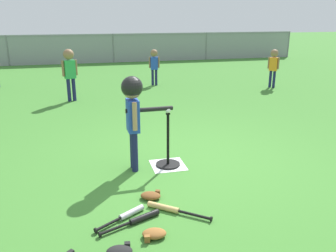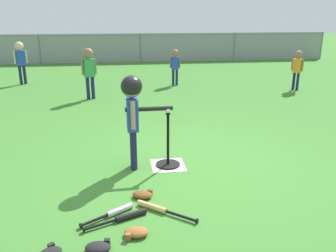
{
  "view_description": "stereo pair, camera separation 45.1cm",
  "coord_description": "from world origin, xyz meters",
  "px_view_note": "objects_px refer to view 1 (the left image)",
  "views": [
    {
      "loc": [
        -1.36,
        -4.18,
        1.93
      ],
      "look_at": [
        -0.32,
        -0.01,
        0.55
      ],
      "focal_mm": 37.63,
      "sensor_mm": 36.0,
      "label": 1
    },
    {
      "loc": [
        -0.92,
        -4.26,
        1.93
      ],
      "look_at": [
        -0.32,
        -0.01,
        0.55
      ],
      "focal_mm": 37.63,
      "sensor_mm": 36.0,
      "label": 2
    }
  ],
  "objects_px": {
    "batter_child": "(133,104)",
    "fielder_deep_left": "(154,62)",
    "baseball_on_tee": "(168,110)",
    "glove_outfield_drop": "(154,234)",
    "fielder_deep_center": "(70,68)",
    "batting_tee": "(168,157)",
    "spare_bat_wood": "(170,209)",
    "spare_bat_black": "(139,219)",
    "spare_bat_silver": "(127,215)",
    "fielder_deep_right": "(274,63)",
    "glove_by_plate": "(120,251)",
    "glove_tossed_aside": "(151,196)"
  },
  "relations": [
    {
      "from": "spare_bat_silver",
      "to": "glove_outfield_drop",
      "type": "distance_m",
      "value": 0.43
    },
    {
      "from": "batter_child",
      "to": "spare_bat_silver",
      "type": "distance_m",
      "value": 1.42
    },
    {
      "from": "spare_bat_silver",
      "to": "spare_bat_wood",
      "type": "relative_size",
      "value": 0.91
    },
    {
      "from": "spare_bat_wood",
      "to": "glove_by_plate",
      "type": "height_order",
      "value": "glove_by_plate"
    },
    {
      "from": "glove_outfield_drop",
      "to": "glove_by_plate",
      "type": "bearing_deg",
      "value": -152.51
    },
    {
      "from": "fielder_deep_left",
      "to": "spare_bat_black",
      "type": "xyz_separation_m",
      "value": [
        -1.55,
        -6.62,
        -0.61
      ]
    },
    {
      "from": "baseball_on_tee",
      "to": "glove_outfield_drop",
      "type": "bearing_deg",
      "value": -108.56
    },
    {
      "from": "baseball_on_tee",
      "to": "glove_by_plate",
      "type": "xyz_separation_m",
      "value": [
        -0.83,
        -1.67,
        -0.73
      ]
    },
    {
      "from": "batting_tee",
      "to": "glove_outfield_drop",
      "type": "distance_m",
      "value": 1.59
    },
    {
      "from": "batting_tee",
      "to": "spare_bat_black",
      "type": "relative_size",
      "value": 1.17
    },
    {
      "from": "baseball_on_tee",
      "to": "spare_bat_silver",
      "type": "bearing_deg",
      "value": -121.94
    },
    {
      "from": "glove_by_plate",
      "to": "glove_tossed_aside",
      "type": "relative_size",
      "value": 0.91
    },
    {
      "from": "glove_outfield_drop",
      "to": "batting_tee",
      "type": "bearing_deg",
      "value": 71.44
    },
    {
      "from": "batting_tee",
      "to": "baseball_on_tee",
      "type": "bearing_deg",
      "value": 180.0
    },
    {
      "from": "spare_bat_silver",
      "to": "glove_tossed_aside",
      "type": "height_order",
      "value": "glove_tossed_aside"
    },
    {
      "from": "fielder_deep_center",
      "to": "glove_outfield_drop",
      "type": "bearing_deg",
      "value": -82.09
    },
    {
      "from": "baseball_on_tee",
      "to": "fielder_deep_center",
      "type": "height_order",
      "value": "fielder_deep_center"
    },
    {
      "from": "fielder_deep_left",
      "to": "spare_bat_black",
      "type": "bearing_deg",
      "value": -103.17
    },
    {
      "from": "fielder_deep_right",
      "to": "glove_tossed_aside",
      "type": "height_order",
      "value": "fielder_deep_right"
    },
    {
      "from": "baseball_on_tee",
      "to": "spare_bat_black",
      "type": "xyz_separation_m",
      "value": [
        -0.6,
        -1.23,
        -0.73
      ]
    },
    {
      "from": "fielder_deep_right",
      "to": "spare_bat_wood",
      "type": "height_order",
      "value": "fielder_deep_right"
    },
    {
      "from": "baseball_on_tee",
      "to": "fielder_deep_center",
      "type": "distance_m",
      "value": 4.24
    },
    {
      "from": "baseball_on_tee",
      "to": "fielder_deep_right",
      "type": "bearing_deg",
      "value": 47.37
    },
    {
      "from": "batter_child",
      "to": "fielder_deep_center",
      "type": "xyz_separation_m",
      "value": [
        -0.83,
        4.05,
        -0.11
      ]
    },
    {
      "from": "batter_child",
      "to": "fielder_deep_left",
      "type": "distance_m",
      "value": 5.58
    },
    {
      "from": "batter_child",
      "to": "fielder_deep_left",
      "type": "xyz_separation_m",
      "value": [
        1.39,
        5.4,
        -0.23
      ]
    },
    {
      "from": "batter_child",
      "to": "glove_by_plate",
      "type": "height_order",
      "value": "batter_child"
    },
    {
      "from": "glove_tossed_aside",
      "to": "fielder_deep_right",
      "type": "bearing_deg",
      "value": 49.56
    },
    {
      "from": "baseball_on_tee",
      "to": "fielder_deep_left",
      "type": "relative_size",
      "value": 0.07
    },
    {
      "from": "glove_outfield_drop",
      "to": "spare_bat_silver",
      "type": "bearing_deg",
      "value": 117.25
    },
    {
      "from": "glove_tossed_aside",
      "to": "fielder_deep_center",
      "type": "bearing_deg",
      "value": 100.29
    },
    {
      "from": "batter_child",
      "to": "glove_tossed_aside",
      "type": "bearing_deg",
      "value": -86.38
    },
    {
      "from": "batting_tee",
      "to": "batter_child",
      "type": "xyz_separation_m",
      "value": [
        -0.44,
        -0.01,
        0.75
      ]
    },
    {
      "from": "spare_bat_silver",
      "to": "glove_outfield_drop",
      "type": "bearing_deg",
      "value": -62.75
    },
    {
      "from": "fielder_deep_left",
      "to": "batter_child",
      "type": "bearing_deg",
      "value": -104.47
    },
    {
      "from": "batting_tee",
      "to": "spare_bat_wood",
      "type": "xyz_separation_m",
      "value": [
        -0.26,
        -1.12,
        -0.09
      ]
    },
    {
      "from": "batter_child",
      "to": "baseball_on_tee",
      "type": "bearing_deg",
      "value": 1.11
    },
    {
      "from": "fielder_deep_center",
      "to": "spare_bat_wood",
      "type": "xyz_separation_m",
      "value": [
        1.01,
        -5.16,
        -0.73
      ]
    },
    {
      "from": "glove_tossed_aside",
      "to": "baseball_on_tee",
      "type": "bearing_deg",
      "value": 64.1
    },
    {
      "from": "fielder_deep_right",
      "to": "glove_by_plate",
      "type": "bearing_deg",
      "value": -128.76
    },
    {
      "from": "spare_bat_black",
      "to": "batter_child",
      "type": "bearing_deg",
      "value": 82.74
    },
    {
      "from": "spare_bat_silver",
      "to": "glove_outfield_drop",
      "type": "relative_size",
      "value": 2.15
    },
    {
      "from": "glove_by_plate",
      "to": "glove_tossed_aside",
      "type": "distance_m",
      "value": 0.97
    },
    {
      "from": "glove_by_plate",
      "to": "spare_bat_wood",
      "type": "bearing_deg",
      "value": 44.16
    },
    {
      "from": "baseball_on_tee",
      "to": "glove_outfield_drop",
      "type": "distance_m",
      "value": 1.74
    },
    {
      "from": "fielder_deep_right",
      "to": "glove_by_plate",
      "type": "relative_size",
      "value": 4.24
    },
    {
      "from": "glove_tossed_aside",
      "to": "glove_by_plate",
      "type": "bearing_deg",
      "value": -116.97
    },
    {
      "from": "batter_child",
      "to": "spare_bat_wood",
      "type": "bearing_deg",
      "value": -80.55
    },
    {
      "from": "glove_outfield_drop",
      "to": "fielder_deep_left",
      "type": "bearing_deg",
      "value": 78.09
    },
    {
      "from": "fielder_deep_left",
      "to": "spare_bat_black",
      "type": "relative_size",
      "value": 1.61
    }
  ]
}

